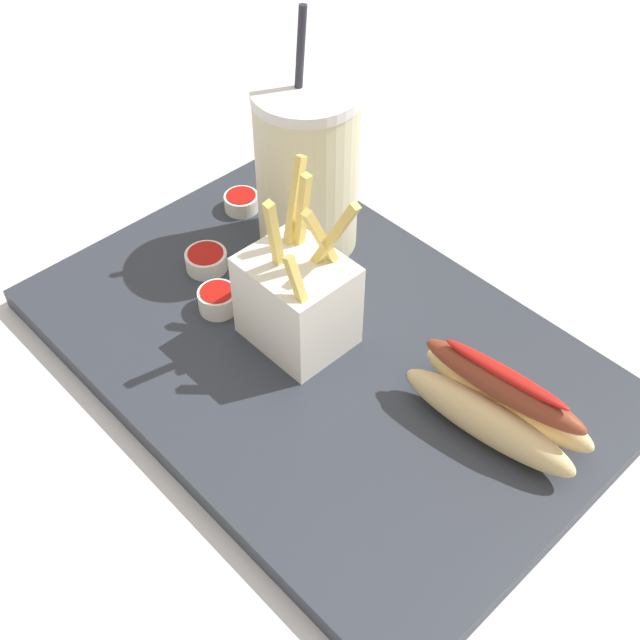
# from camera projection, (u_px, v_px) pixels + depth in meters

# --- Properties ---
(ground_plane) EXTENTS (2.40, 2.40, 0.02)m
(ground_plane) POSITION_uv_depth(u_px,v_px,m) (320.00, 367.00, 0.73)
(ground_plane) COLOR silver
(food_tray) EXTENTS (0.50, 0.33, 0.02)m
(food_tray) POSITION_uv_depth(u_px,v_px,m) (320.00, 352.00, 0.71)
(food_tray) COLOR #2D333D
(food_tray) RESTS_ON ground_plane
(soda_cup) EXTENTS (0.10, 0.10, 0.24)m
(soda_cup) POSITION_uv_depth(u_px,v_px,m) (307.00, 169.00, 0.75)
(soda_cup) COLOR beige
(soda_cup) RESTS_ON food_tray
(fries_basket) EXTENTS (0.09, 0.08, 0.16)m
(fries_basket) POSITION_uv_depth(u_px,v_px,m) (298.00, 299.00, 0.68)
(fries_basket) COLOR white
(fries_basket) RESTS_ON food_tray
(hot_dog_1) EXTENTS (0.16, 0.07, 0.07)m
(hot_dog_1) POSITION_uv_depth(u_px,v_px,m) (498.00, 404.00, 0.63)
(hot_dog_1) COLOR #E5C689
(hot_dog_1) RESTS_ON food_tray
(ketchup_cup_1) EXTENTS (0.04, 0.04, 0.02)m
(ketchup_cup_1) POSITION_uv_depth(u_px,v_px,m) (242.00, 201.00, 0.83)
(ketchup_cup_1) COLOR white
(ketchup_cup_1) RESTS_ON food_tray
(ketchup_cup_2) EXTENTS (0.04, 0.04, 0.02)m
(ketchup_cup_2) POSITION_uv_depth(u_px,v_px,m) (206.00, 259.00, 0.77)
(ketchup_cup_2) COLOR white
(ketchup_cup_2) RESTS_ON food_tray
(ketchup_cup_3) EXTENTS (0.04, 0.04, 0.02)m
(ketchup_cup_3) POSITION_uv_depth(u_px,v_px,m) (218.00, 299.00, 0.73)
(ketchup_cup_3) COLOR white
(ketchup_cup_3) RESTS_ON food_tray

